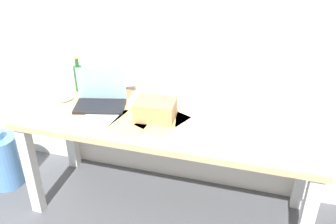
% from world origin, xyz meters
% --- Properties ---
extents(ground_plane, '(8.00, 8.00, 0.00)m').
position_xyz_m(ground_plane, '(0.00, 0.00, 0.00)').
color(ground_plane, '#515459').
extents(back_wall, '(5.20, 0.08, 2.60)m').
position_xyz_m(back_wall, '(0.00, 0.38, 1.30)').
color(back_wall, silver).
rests_on(back_wall, ground).
extents(desk, '(1.85, 0.64, 0.72)m').
position_xyz_m(desk, '(0.00, 0.00, 0.62)').
color(desk, tan).
rests_on(desk, ground).
extents(laptop_left, '(0.36, 0.28, 0.23)m').
position_xyz_m(laptop_left, '(-0.47, 0.06, 0.78)').
color(laptop_left, black).
rests_on(laptop_left, desk).
extents(laptop_right, '(0.31, 0.23, 0.23)m').
position_xyz_m(laptop_right, '(0.47, 0.08, 0.77)').
color(laptop_right, silver).
rests_on(laptop_right, desk).
extents(beer_bottle, '(0.06, 0.06, 0.25)m').
position_xyz_m(beer_bottle, '(-0.70, 0.22, 0.82)').
color(beer_bottle, '#1E5123').
rests_on(beer_bottle, desk).
extents(computer_mouse, '(0.10, 0.12, 0.03)m').
position_xyz_m(computer_mouse, '(-0.72, 0.05, 0.74)').
color(computer_mouse, silver).
rests_on(computer_mouse, desk).
extents(cardboard_box, '(0.25, 0.19, 0.12)m').
position_xyz_m(cardboard_box, '(-0.08, -0.01, 0.78)').
color(cardboard_box, tan).
rests_on(cardboard_box, desk).
extents(paper_sheet_center, '(0.32, 0.36, 0.00)m').
position_xyz_m(paper_sheet_center, '(-0.02, -0.03, 0.72)').
color(paper_sheet_center, '#F4E06B').
rests_on(paper_sheet_center, desk).
extents(paper_sheet_near_back, '(0.26, 0.33, 0.00)m').
position_xyz_m(paper_sheet_near_back, '(0.14, 0.09, 0.72)').
color(paper_sheet_near_back, white).
rests_on(paper_sheet_near_back, desk).
extents(paper_yellow_folder, '(0.24, 0.32, 0.00)m').
position_xyz_m(paper_yellow_folder, '(-0.20, -0.08, 0.72)').
color(paper_yellow_folder, '#F4E06B').
rests_on(paper_yellow_folder, desk).
extents(paper_sheet_front_left, '(0.27, 0.33, 0.00)m').
position_xyz_m(paper_sheet_front_left, '(-0.40, -0.09, 0.72)').
color(paper_sheet_front_left, white).
rests_on(paper_sheet_front_left, desk).
extents(water_cooler_jug, '(0.25, 0.25, 0.45)m').
position_xyz_m(water_cooler_jug, '(-1.25, -0.08, 0.21)').
color(water_cooler_jug, '#598CC6').
rests_on(water_cooler_jug, ground).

